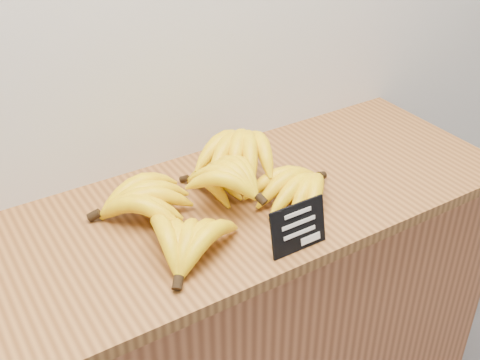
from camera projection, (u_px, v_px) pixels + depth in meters
The scene contains 4 objects.
counter at pixel (230, 345), 1.67m from camera, with size 1.45×0.50×0.90m, color #A65E35.
counter_top at pixel (229, 208), 1.42m from camera, with size 1.42×0.54×0.03m, color #925D2D.
chalkboard_sign at pixel (298, 227), 1.24m from camera, with size 0.13×0.01×0.11m, color black.
banana_pile at pixel (219, 189), 1.36m from camera, with size 0.55×0.41×0.13m.
Camera 1 is at (-0.58, 1.75, 1.73)m, focal length 45.00 mm.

